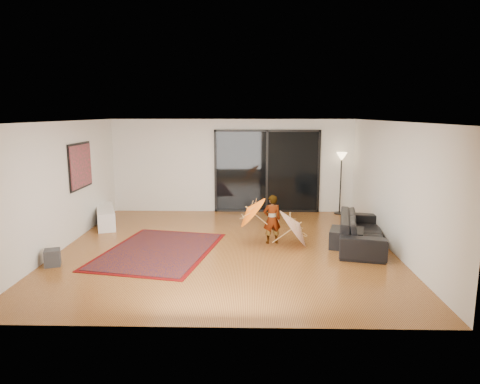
{
  "coord_description": "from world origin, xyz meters",
  "views": [
    {
      "loc": [
        0.5,
        -8.86,
        2.87
      ],
      "look_at": [
        0.28,
        0.69,
        1.1
      ],
      "focal_mm": 32.0,
      "sensor_mm": 36.0,
      "label": 1
    }
  ],
  "objects_px": {
    "ottoman": "(347,238)",
    "child": "(272,219)",
    "sofa": "(362,231)",
    "media_console": "(105,216)"
  },
  "relations": [
    {
      "from": "sofa",
      "to": "ottoman",
      "type": "height_order",
      "value": "sofa"
    },
    {
      "from": "ottoman",
      "to": "child",
      "type": "bearing_deg",
      "value": 171.0
    },
    {
      "from": "ottoman",
      "to": "child",
      "type": "height_order",
      "value": "child"
    },
    {
      "from": "child",
      "to": "sofa",
      "type": "bearing_deg",
      "value": 163.71
    },
    {
      "from": "media_console",
      "to": "ottoman",
      "type": "relative_size",
      "value": 2.39
    },
    {
      "from": "sofa",
      "to": "child",
      "type": "distance_m",
      "value": 1.97
    },
    {
      "from": "sofa",
      "to": "child",
      "type": "bearing_deg",
      "value": 98.29
    },
    {
      "from": "ottoman",
      "to": "child",
      "type": "xyz_separation_m",
      "value": [
        -1.61,
        0.25,
        0.35
      ]
    },
    {
      "from": "media_console",
      "to": "child",
      "type": "xyz_separation_m",
      "value": [
        4.25,
        -1.5,
        0.32
      ]
    },
    {
      "from": "ottoman",
      "to": "child",
      "type": "relative_size",
      "value": 0.63
    }
  ]
}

